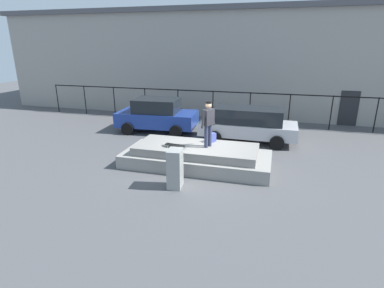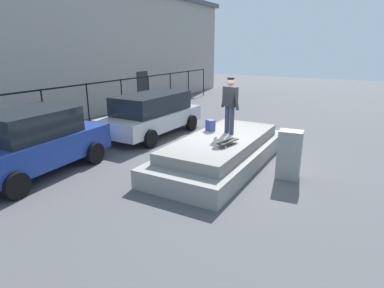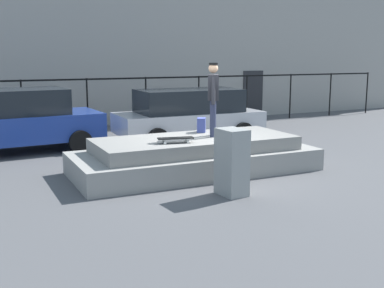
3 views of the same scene
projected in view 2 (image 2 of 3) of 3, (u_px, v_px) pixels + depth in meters
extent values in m
plane|color=#4C4C4F|center=(226.00, 160.00, 9.81)|extent=(60.00, 60.00, 0.00)
cube|color=gray|center=(222.00, 155.00, 9.53)|extent=(5.62, 2.34, 0.50)
cube|color=gray|center=(222.00, 142.00, 9.41)|extent=(4.61, 1.92, 0.31)
cylinder|color=#2D334C|center=(227.00, 119.00, 9.71)|extent=(0.14, 0.14, 0.84)
cylinder|color=#2D334C|center=(232.00, 121.00, 9.53)|extent=(0.14, 0.14, 0.84)
cube|color=#26262B|center=(230.00, 97.00, 9.41)|extent=(0.41, 0.50, 0.59)
cylinder|color=#26262B|center=(224.00, 97.00, 9.64)|extent=(0.19, 0.26, 0.62)
cylinder|color=#26262B|center=(236.00, 100.00, 9.21)|extent=(0.19, 0.26, 0.62)
sphere|color=tan|center=(231.00, 82.00, 9.28)|extent=(0.22, 0.22, 0.22)
cylinder|color=black|center=(231.00, 78.00, 9.25)|extent=(0.28, 0.28, 0.05)
cube|color=black|center=(228.00, 141.00, 8.54)|extent=(0.80, 0.35, 0.02)
cylinder|color=silver|center=(219.00, 146.00, 8.44)|extent=(0.06, 0.04, 0.06)
cylinder|color=silver|center=(226.00, 147.00, 8.32)|extent=(0.06, 0.04, 0.06)
cylinder|color=silver|center=(230.00, 142.00, 8.81)|extent=(0.06, 0.04, 0.06)
cylinder|color=silver|center=(236.00, 143.00, 8.68)|extent=(0.06, 0.04, 0.06)
cube|color=#3F4C99|center=(210.00, 125.00, 10.02)|extent=(0.31, 0.34, 0.35)
cube|color=navy|center=(32.00, 149.00, 8.66)|extent=(4.27, 2.24, 0.74)
cube|color=black|center=(28.00, 123.00, 8.45)|extent=(2.39, 1.88, 0.70)
cylinder|color=black|center=(16.00, 186.00, 7.24)|extent=(0.65, 0.26, 0.64)
cylinder|color=black|center=(47.00, 145.00, 10.30)|extent=(0.65, 0.26, 0.64)
cylinder|color=black|center=(95.00, 153.00, 9.46)|extent=(0.65, 0.26, 0.64)
cube|color=#B7B7BC|center=(153.00, 119.00, 12.49)|extent=(4.57, 1.92, 0.61)
cube|color=black|center=(152.00, 103.00, 12.30)|extent=(3.21, 1.68, 0.71)
cylinder|color=black|center=(110.00, 132.00, 11.87)|extent=(0.64, 0.23, 0.64)
cylinder|color=black|center=(150.00, 139.00, 10.96)|extent=(0.64, 0.23, 0.64)
cylinder|color=black|center=(155.00, 118.00, 14.20)|extent=(0.64, 0.23, 0.64)
cylinder|color=black|center=(191.00, 123.00, 13.29)|extent=(0.64, 0.23, 0.64)
cube|color=gray|center=(289.00, 155.00, 8.32)|extent=(0.50, 0.64, 1.30)
cylinder|color=black|center=(44.00, 114.00, 11.93)|extent=(0.06, 0.06, 1.89)
cylinder|color=black|center=(88.00, 105.00, 13.75)|extent=(0.06, 0.06, 1.89)
cylinder|color=black|center=(122.00, 98.00, 15.57)|extent=(0.06, 0.06, 1.89)
cylinder|color=black|center=(149.00, 93.00, 17.38)|extent=(0.06, 0.06, 1.89)
cylinder|color=black|center=(170.00, 89.00, 19.20)|extent=(0.06, 0.06, 1.89)
cylinder|color=black|center=(188.00, 85.00, 21.02)|extent=(0.06, 0.06, 1.89)
cylinder|color=black|center=(203.00, 82.00, 22.84)|extent=(0.06, 0.06, 1.89)
cube|color=black|center=(65.00, 87.00, 12.57)|extent=(24.00, 0.04, 0.06)
cube|color=#262628|center=(143.00, 89.00, 18.88)|extent=(1.00, 0.06, 2.00)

